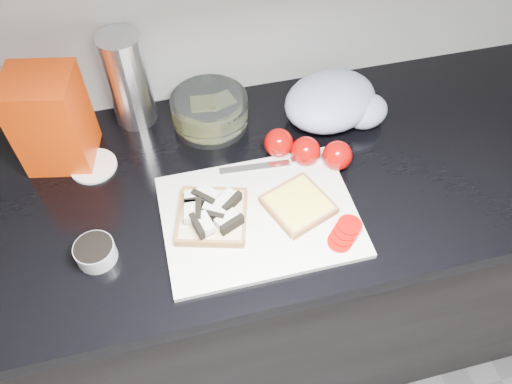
{
  "coord_description": "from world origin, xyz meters",
  "views": [
    {
      "loc": [
        -0.08,
        0.5,
        1.76
      ],
      "look_at": [
        0.07,
        1.12,
        0.95
      ],
      "focal_mm": 35.0,
      "sensor_mm": 36.0,
      "label": 1
    }
  ],
  "objects_px": {
    "steel_canister": "(128,80)",
    "glass_bowl": "(210,111)",
    "cutting_board": "(259,216)",
    "bread_bag": "(51,120)"
  },
  "relations": [
    {
      "from": "steel_canister",
      "to": "glass_bowl",
      "type": "bearing_deg",
      "value": -19.23
    },
    {
      "from": "cutting_board",
      "to": "bread_bag",
      "type": "xyz_separation_m",
      "value": [
        -0.39,
        0.28,
        0.11
      ]
    },
    {
      "from": "cutting_board",
      "to": "steel_canister",
      "type": "bearing_deg",
      "value": 120.96
    },
    {
      "from": "cutting_board",
      "to": "steel_canister",
      "type": "relative_size",
      "value": 1.72
    },
    {
      "from": "glass_bowl",
      "to": "bread_bag",
      "type": "xyz_separation_m",
      "value": [
        -0.34,
        -0.03,
        0.07
      ]
    },
    {
      "from": "bread_bag",
      "to": "steel_canister",
      "type": "bearing_deg",
      "value": 38.3
    },
    {
      "from": "glass_bowl",
      "to": "steel_canister",
      "type": "xyz_separation_m",
      "value": [
        -0.17,
        0.06,
        0.08
      ]
    },
    {
      "from": "cutting_board",
      "to": "bread_bag",
      "type": "relative_size",
      "value": 1.8
    },
    {
      "from": "cutting_board",
      "to": "bread_bag",
      "type": "distance_m",
      "value": 0.49
    },
    {
      "from": "cutting_board",
      "to": "bread_bag",
      "type": "bearing_deg",
      "value": 144.46
    }
  ]
}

